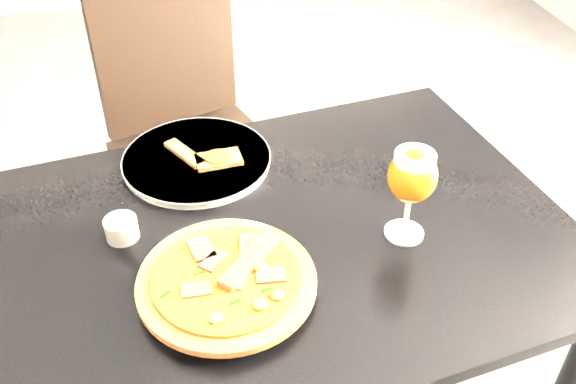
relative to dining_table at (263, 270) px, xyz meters
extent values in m
cube|color=black|center=(0.00, 0.00, 0.08)|extent=(1.29, 0.95, 0.03)
cylinder|color=black|center=(-0.58, 0.27, -0.30)|extent=(0.05, 0.05, 0.72)
cylinder|color=black|center=(0.49, 0.41, -0.30)|extent=(0.05, 0.05, 0.72)
cube|color=black|center=(-0.05, 0.66, -0.19)|extent=(0.56, 0.56, 0.04)
cylinder|color=black|center=(-0.17, 0.43, -0.43)|extent=(0.04, 0.04, 0.45)
cylinder|color=black|center=(0.17, 0.55, -0.43)|extent=(0.04, 0.04, 0.45)
cylinder|color=black|center=(-0.28, 0.77, -0.43)|extent=(0.04, 0.04, 0.45)
cylinder|color=black|center=(0.06, 0.89, -0.43)|extent=(0.04, 0.04, 0.45)
cube|color=black|center=(-0.12, 0.85, 0.07)|extent=(0.41, 0.16, 0.44)
cylinder|color=white|center=(-0.09, -0.10, 0.10)|extent=(0.42, 0.42, 0.02)
cylinder|color=brown|center=(-0.09, -0.12, 0.11)|extent=(0.31, 0.31, 0.01)
cylinder|color=#CB4010|center=(-0.09, -0.12, 0.12)|extent=(0.26, 0.26, 0.01)
cube|color=brown|center=(-0.05, -0.12, 0.13)|extent=(0.06, 0.03, 0.00)
cube|color=brown|center=(-0.06, -0.08, 0.13)|extent=(0.06, 0.07, 0.00)
cube|color=brown|center=(-0.12, -0.06, 0.13)|extent=(0.06, 0.07, 0.00)
cube|color=brown|center=(-0.12, -0.12, 0.13)|extent=(0.06, 0.03, 0.00)
cube|color=brown|center=(-0.11, -0.17, 0.13)|extent=(0.06, 0.07, 0.00)
cube|color=brown|center=(-0.05, -0.19, 0.13)|extent=(0.06, 0.07, 0.00)
ellipsoid|color=gold|center=(-0.07, -0.11, 0.13)|extent=(0.03, 0.03, 0.01)
ellipsoid|color=gold|center=(-0.10, -0.05, 0.13)|extent=(0.03, 0.03, 0.01)
ellipsoid|color=gold|center=(-0.11, -0.12, 0.13)|extent=(0.03, 0.03, 0.01)
ellipsoid|color=gold|center=(-0.12, -0.19, 0.13)|extent=(0.03, 0.03, 0.01)
ellipsoid|color=gold|center=(-0.07, -0.14, 0.13)|extent=(0.03, 0.03, 0.01)
cube|color=#104E0D|center=(-0.08, -0.11, 0.13)|extent=(0.01, 0.02, 0.00)
cube|color=#104E0D|center=(-0.10, -0.08, 0.13)|extent=(0.01, 0.02, 0.00)
cube|color=#104E0D|center=(-0.16, -0.08, 0.13)|extent=(0.02, 0.01, 0.00)
cube|color=#104E0D|center=(-0.12, -0.13, 0.13)|extent=(0.02, 0.01, 0.00)
cube|color=#104E0D|center=(-0.13, -0.17, 0.13)|extent=(0.02, 0.02, 0.00)
cube|color=#104E0D|center=(-0.09, -0.14, 0.13)|extent=(0.00, 0.02, 0.00)
cube|color=#104E0D|center=(-0.05, -0.16, 0.13)|extent=(0.02, 0.02, 0.00)
cube|color=#104E0D|center=(0.00, -0.14, 0.13)|extent=(0.02, 0.01, 0.00)
cube|color=#104E0D|center=(-0.06, -0.11, 0.13)|extent=(0.02, 0.01, 0.00)
cube|color=brown|center=(-0.06, -0.08, 0.13)|extent=(0.13, 0.12, 0.01)
cylinder|color=white|center=(-0.09, 0.27, 0.10)|extent=(0.40, 0.40, 0.02)
cube|color=brown|center=(-0.12, 0.28, 0.11)|extent=(0.08, 0.12, 0.01)
cube|color=brown|center=(-0.05, 0.24, 0.11)|extent=(0.10, 0.07, 0.01)
cylinder|color=#CB4010|center=(-0.05, 0.24, 0.12)|extent=(0.06, 0.06, 0.00)
cube|color=brown|center=(-0.08, 0.01, 0.09)|extent=(0.10, 0.06, 0.01)
cylinder|color=beige|center=(-0.26, 0.06, 0.11)|extent=(0.06, 0.06, 0.04)
cylinder|color=gold|center=(-0.26, 0.06, 0.13)|extent=(0.06, 0.06, 0.01)
cylinder|color=silver|center=(0.27, -0.05, 0.09)|extent=(0.08, 0.08, 0.01)
cylinder|color=silver|center=(0.27, -0.05, 0.14)|extent=(0.01, 0.01, 0.08)
ellipsoid|color=#8F5A0D|center=(0.27, -0.05, 0.23)|extent=(0.09, 0.09, 0.11)
cylinder|color=silver|center=(0.27, -0.05, 0.27)|extent=(0.07, 0.07, 0.02)
camera|label=1|loc=(-0.15, -0.90, 0.93)|focal=40.00mm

